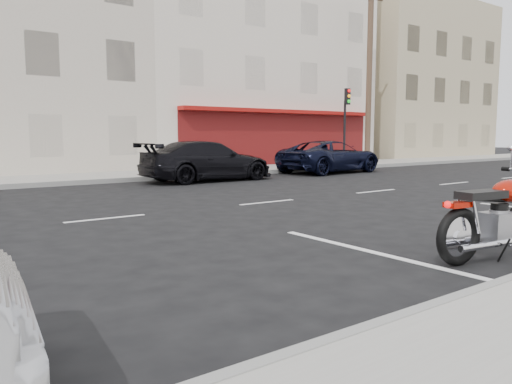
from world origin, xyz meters
The scene contains 8 objects.
ground centered at (0.00, 0.00, 0.00)m, with size 120.00×120.00×0.00m, color black.
bldg_corner centered at (11.00, 16.30, 6.25)m, with size 14.00×12.00×12.50m, color beige.
bldg_far_east centered at (26.00, 16.30, 5.50)m, with size 12.00×12.00×11.00m, color tan.
utility_pole centered at (15.50, 8.60, 4.74)m, with size 1.80×0.30×9.00m.
traffic_light centered at (13.50, 8.33, 2.56)m, with size 0.26×0.30×3.80m.
fire_hydrant centered at (12.00, 8.50, 0.53)m, with size 0.20×0.20×0.72m.
suv_far centered at (10.08, 5.96, 0.69)m, with size 2.29×4.97×1.38m, color black.
car_far centered at (3.78, 5.76, 0.71)m, with size 1.99×4.89×1.42m, color black.
Camera 1 is at (-5.36, -9.48, 1.63)m, focal length 35.00 mm.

